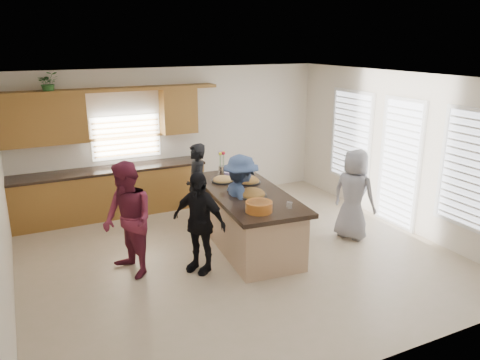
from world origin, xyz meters
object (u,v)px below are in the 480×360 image
woman_left_back (197,187)px  woman_right_front (354,194)px  island (246,219)px  salad_bowl (259,206)px  woman_left_front (199,222)px  woman_left_mid (128,220)px  woman_right_back (241,203)px

woman_left_back → woman_right_front: woman_left_back is taller
island → salad_bowl: salad_bowl is taller
woman_left_front → woman_right_front: (2.82, -0.03, 0.02)m
island → woman_left_mid: (-2.00, -0.20, 0.40)m
island → woman_left_front: woman_left_front is taller
woman_left_mid → woman_left_front: (0.96, -0.32, -0.08)m
island → woman_right_back: size_ratio=1.76×
woman_left_mid → salad_bowl: bearing=51.5°
woman_left_mid → woman_left_front: bearing=56.3°
salad_bowl → woman_right_front: bearing=10.9°
woman_left_back → woman_left_front: bearing=-13.3°
woman_left_mid → woman_right_back: woman_left_mid is taller
woman_left_back → woman_right_back: (0.35, -1.08, -0.00)m
woman_right_front → woman_right_back: bearing=54.0°
woman_left_back → woman_left_mid: (-1.50, -1.18, 0.06)m
woman_right_back → island: bearing=-54.5°
woman_left_back → woman_left_mid: woman_left_mid is taller
woman_left_mid → woman_right_front: 3.80m
salad_bowl → woman_right_back: (0.12, 0.84, -0.24)m
woman_right_back → woman_right_front: size_ratio=1.00×
salad_bowl → woman_left_back: woman_left_back is taller
island → woman_right_front: (1.78, -0.54, 0.34)m
woman_right_back → woman_right_front: woman_right_back is taller
salad_bowl → woman_left_mid: (-1.73, 0.74, -0.18)m
island → woman_right_back: woman_right_back is taller
woman_left_back → woman_right_back: size_ratio=1.00×
woman_left_back → woman_right_front: bearing=62.8°
salad_bowl → woman_right_front: woman_right_front is taller
woman_right_front → woman_left_front: bearing=66.5°
island → woman_left_mid: woman_left_mid is taller
woman_left_front → salad_bowl: bearing=27.2°
woman_right_front → woman_left_back: bearing=33.3°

